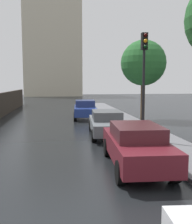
% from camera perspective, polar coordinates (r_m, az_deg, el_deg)
% --- Properties ---
extents(car_maroon_near_kerb, '(1.94, 4.41, 1.44)m').
position_cam_1_polar(car_maroon_near_kerb, '(8.82, 8.62, -7.05)').
color(car_maroon_near_kerb, maroon).
rests_on(car_maroon_near_kerb, ground).
extents(car_blue_mid_road, '(1.98, 4.23, 1.43)m').
position_cam_1_polar(car_blue_mid_road, '(20.63, -2.36, 0.61)').
color(car_blue_mid_road, navy).
rests_on(car_blue_mid_road, ground).
extents(car_grey_behind_camera, '(1.98, 4.44, 1.32)m').
position_cam_1_polar(car_grey_behind_camera, '(13.92, 2.33, -2.37)').
color(car_grey_behind_camera, slate).
rests_on(car_grey_behind_camera, ground).
extents(traffic_light, '(0.26, 0.39, 4.87)m').
position_cam_1_polar(traffic_light, '(12.26, 10.35, 9.46)').
color(traffic_light, black).
rests_on(traffic_light, sidewalk_strip).
extents(street_tree_near, '(3.35, 3.35, 5.93)m').
position_cam_1_polar(street_tree_near, '(20.08, 10.23, 10.36)').
color(street_tree_near, '#4C3823').
rests_on(street_tree_near, ground).
extents(distant_tower, '(12.91, 12.64, 21.78)m').
position_cam_1_polar(distant_tower, '(60.24, -9.74, 13.97)').
color(distant_tower, beige).
rests_on(distant_tower, ground).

